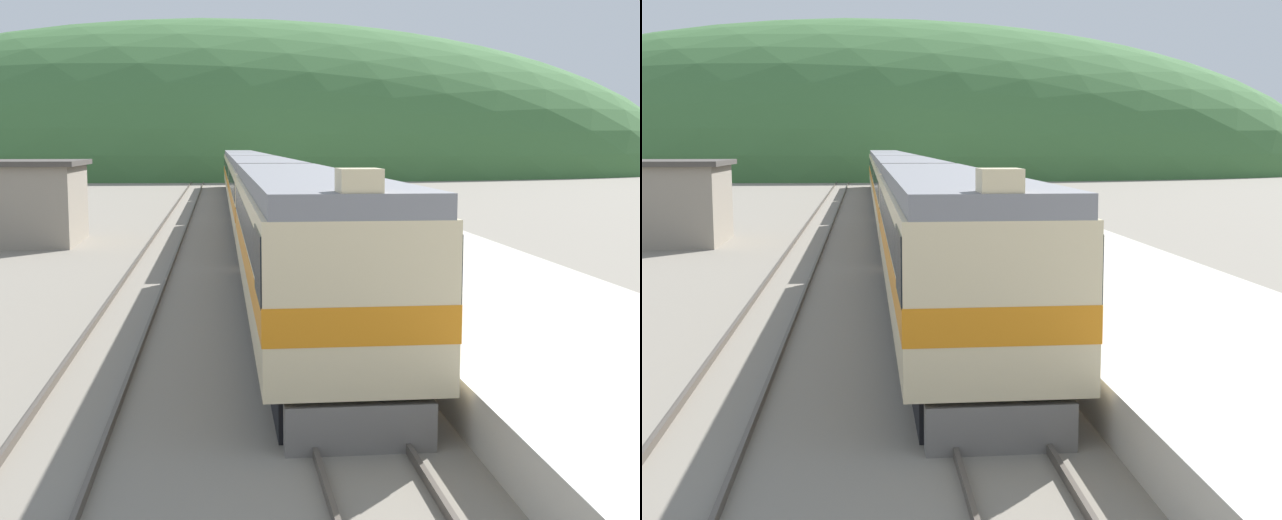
% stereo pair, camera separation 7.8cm
% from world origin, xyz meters
% --- Properties ---
extents(track_main, '(1.52, 180.00, 0.16)m').
position_xyz_m(track_main, '(0.00, 70.00, 0.08)').
color(track_main, '#4C443D').
rests_on(track_main, ground).
extents(track_siding, '(1.52, 180.00, 0.16)m').
position_xyz_m(track_siding, '(-4.67, 70.00, 0.08)').
color(track_siding, '#4C443D').
rests_on(track_siding, ground).
extents(platform, '(6.77, 140.00, 0.94)m').
position_xyz_m(platform, '(5.11, 50.00, 0.46)').
color(platform, '#BCB5A5').
rests_on(platform, ground).
extents(distant_hills, '(145.11, 65.30, 46.72)m').
position_xyz_m(distant_hills, '(0.00, 144.63, 0.00)').
color(distant_hills, '#3D6B38').
rests_on(distant_hills, ground).
extents(station_shed, '(6.02, 6.49, 3.93)m').
position_xyz_m(station_shed, '(-11.50, 47.44, 1.98)').
color(station_shed, gray).
rests_on(station_shed, ground).
extents(express_train_lead_car, '(3.04, 20.05, 4.34)m').
position_xyz_m(express_train_lead_car, '(0.00, 26.79, 2.18)').
color(express_train_lead_car, black).
rests_on(express_train_lead_car, ground).
extents(carriage_second, '(3.03, 21.05, 3.98)m').
position_xyz_m(carriage_second, '(0.00, 48.45, 2.16)').
color(carriage_second, black).
rests_on(carriage_second, ground).
extents(carriage_third, '(3.03, 21.05, 3.98)m').
position_xyz_m(carriage_third, '(0.00, 70.38, 2.16)').
color(carriage_third, black).
rests_on(carriage_third, ground).
extents(carriage_fourth, '(3.03, 21.05, 3.98)m').
position_xyz_m(carriage_fourth, '(0.00, 92.31, 2.16)').
color(carriage_fourth, black).
rests_on(carriage_fourth, ground).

